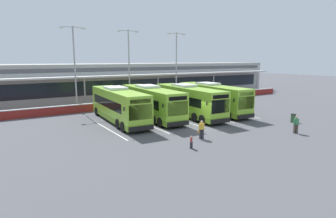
{
  "coord_description": "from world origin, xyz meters",
  "views": [
    {
      "loc": [
        -17.81,
        -21.65,
        6.79
      ],
      "look_at": [
        -2.15,
        3.0,
        1.6
      ],
      "focal_mm": 30.04,
      "sensor_mm": 36.0,
      "label": 1
    }
  ],
  "objects": [
    {
      "name": "bay_stripe_mid_east",
      "position": [
        8.4,
        6.0,
        0.0
      ],
      "size": [
        0.14,
        13.0,
        0.01
      ],
      "primitive_type": "cube",
      "color": "silver",
      "rests_on": "ground"
    },
    {
      "name": "litter_bin",
      "position": [
        9.75,
        -3.71,
        0.47
      ],
      "size": [
        0.54,
        0.54,
        0.93
      ],
      "color": "#2D5133",
      "rests_on": "ground"
    },
    {
      "name": "pedestrian_in_dark_coat",
      "position": [
        5.76,
        -6.64,
        0.87
      ],
      "size": [
        0.54,
        0.37,
        1.62
      ],
      "color": "#4C4238",
      "rests_on": "ground"
    },
    {
      "name": "coach_bus_right_centre",
      "position": [
        6.17,
        5.51,
        1.79
      ],
      "size": [
        3.47,
        12.27,
        3.78
      ],
      "color": "#8CC633",
      "rests_on": "ground"
    },
    {
      "name": "pedestrian_child",
      "position": [
        -5.14,
        -5.04,
        0.54
      ],
      "size": [
        0.29,
        0.26,
        1.0
      ],
      "color": "#33333D",
      "rests_on": "ground"
    },
    {
      "name": "pedestrian_with_handbag",
      "position": [
        -2.81,
        -3.39,
        0.86
      ],
      "size": [
        0.63,
        0.37,
        1.62
      ],
      "color": "#33333D",
      "rests_on": "ground"
    },
    {
      "name": "bay_stripe_mid_west",
      "position": [
        0.0,
        6.0,
        0.0
      ],
      "size": [
        0.14,
        13.0,
        0.01
      ],
      "primitive_type": "cube",
      "color": "silver",
      "rests_on": "ground"
    },
    {
      "name": "terminal_building",
      "position": [
        -0.0,
        26.91,
        3.01
      ],
      "size": [
        70.0,
        13.0,
        6.0
      ],
      "color": "#B7B7B2",
      "rests_on": "ground"
    },
    {
      "name": "lamp_post_centre",
      "position": [
        -0.18,
        16.85,
        6.29
      ],
      "size": [
        3.24,
        0.28,
        11.0
      ],
      "color": "#9E9EA3",
      "rests_on": "ground"
    },
    {
      "name": "coach_bus_centre",
      "position": [
        2.15,
        5.26,
        1.79
      ],
      "size": [
        3.47,
        12.27,
        3.78
      ],
      "color": "#8CC633",
      "rests_on": "ground"
    },
    {
      "name": "coach_bus_leftmost",
      "position": [
        -6.14,
        6.81,
        1.79
      ],
      "size": [
        3.47,
        12.27,
        3.78
      ],
      "color": "#8CC633",
      "rests_on": "ground"
    },
    {
      "name": "lamp_post_west",
      "position": [
        -8.16,
        16.42,
        6.29
      ],
      "size": [
        3.24,
        0.28,
        11.0
      ],
      "color": "#9E9EA3",
      "rests_on": "ground"
    },
    {
      "name": "bay_stripe_far_west",
      "position": [
        -8.4,
        6.0,
        0.0
      ],
      "size": [
        0.14,
        13.0,
        0.01
      ],
      "primitive_type": "cube",
      "color": "silver",
      "rests_on": "ground"
    },
    {
      "name": "ground_plane",
      "position": [
        0.0,
        0.0,
        0.0
      ],
      "size": [
        200.0,
        200.0,
        0.0
      ],
      "primitive_type": "plane",
      "color": "#4C4C51"
    },
    {
      "name": "red_barrier_wall",
      "position": [
        0.0,
        14.5,
        0.56
      ],
      "size": [
        60.0,
        0.4,
        1.1
      ],
      "color": "maroon",
      "rests_on": "ground"
    },
    {
      "name": "bay_stripe_west",
      "position": [
        -4.2,
        6.0,
        0.0
      ],
      "size": [
        0.14,
        13.0,
        0.01
      ],
      "primitive_type": "cube",
      "color": "silver",
      "rests_on": "ground"
    },
    {
      "name": "lamp_post_east",
      "position": [
        8.17,
        16.73,
        6.29
      ],
      "size": [
        3.24,
        0.28,
        11.0
      ],
      "color": "#9E9EA3",
      "rests_on": "ground"
    },
    {
      "name": "bay_stripe_centre",
      "position": [
        4.2,
        6.0,
        0.0
      ],
      "size": [
        0.14,
        13.0,
        0.01
      ],
      "primitive_type": "cube",
      "color": "silver",
      "rests_on": "ground"
    },
    {
      "name": "coach_bus_left_centre",
      "position": [
        -2.23,
        6.55,
        1.79
      ],
      "size": [
        3.47,
        12.27,
        3.78
      ],
      "color": "#8CC633",
      "rests_on": "ground"
    }
  ]
}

